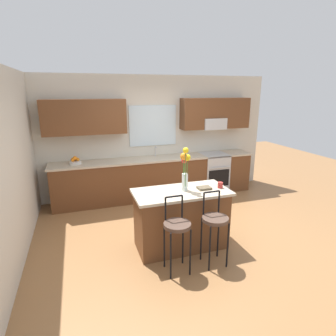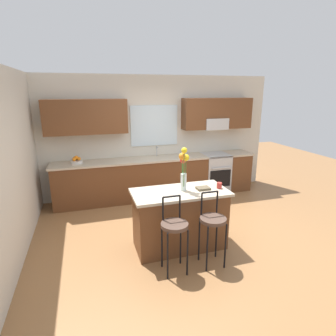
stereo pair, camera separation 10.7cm
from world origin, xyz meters
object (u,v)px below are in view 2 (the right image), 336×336
(bar_stool_near, at_px, (174,228))
(mug_ceramic, at_px, (219,185))
(kitchen_island, at_px, (180,219))
(fruit_bowl_oranges, at_px, (76,161))
(oven_range, at_px, (215,173))
(bar_stool_middle, at_px, (213,223))
(cookbook, at_px, (203,188))
(flower_vase, at_px, (184,167))

(bar_stool_near, height_order, mug_ceramic, bar_stool_near)
(kitchen_island, height_order, mug_ceramic, mug_ceramic)
(fruit_bowl_oranges, bearing_deg, oven_range, -0.53)
(kitchen_island, bearing_deg, oven_range, 52.38)
(fruit_bowl_oranges, bearing_deg, bar_stool_middle, -56.86)
(mug_ceramic, distance_m, fruit_bowl_oranges, 3.06)
(kitchen_island, relative_size, cookbook, 7.20)
(oven_range, bearing_deg, kitchen_island, -127.62)
(oven_range, relative_size, kitchen_island, 0.64)
(oven_range, xyz_separation_m, fruit_bowl_oranges, (-3.13, 0.03, 0.52))
(fruit_bowl_oranges, bearing_deg, flower_vase, -53.95)
(bar_stool_near, height_order, bar_stool_middle, same)
(cookbook, bearing_deg, oven_range, 59.31)
(fruit_bowl_oranges, bearing_deg, bar_stool_near, -65.75)
(kitchen_island, distance_m, bar_stool_middle, 0.65)
(kitchen_island, height_order, cookbook, cookbook)
(flower_vase, xyz_separation_m, cookbook, (0.30, -0.04, -0.36))
(oven_range, relative_size, bar_stool_middle, 0.88)
(kitchen_island, distance_m, cookbook, 0.59)
(kitchen_island, relative_size, mug_ceramic, 15.99)
(bar_stool_middle, bearing_deg, cookbook, 81.05)
(bar_stool_middle, xyz_separation_m, cookbook, (0.08, 0.54, 0.30))
(kitchen_island, relative_size, fruit_bowl_oranges, 6.00)
(oven_range, height_order, mug_ceramic, mug_ceramic)
(oven_range, xyz_separation_m, kitchen_island, (-1.64, -2.12, 0.00))
(oven_range, bearing_deg, cookbook, -120.69)
(bar_stool_near, distance_m, cookbook, 0.88)
(oven_range, distance_m, flower_vase, 2.76)
(bar_stool_middle, height_order, cookbook, bar_stool_middle)
(oven_range, relative_size, cookbook, 4.60)
(oven_range, xyz_separation_m, mug_ceramic, (-1.02, -2.18, 0.51))
(flower_vase, bearing_deg, cookbook, -8.28)
(kitchen_island, bearing_deg, bar_stool_near, -115.98)
(flower_vase, bearing_deg, kitchen_island, -163.84)
(oven_range, xyz_separation_m, flower_vase, (-1.58, -2.11, 0.83))
(bar_stool_middle, bearing_deg, bar_stool_near, 180.00)
(flower_vase, height_order, cookbook, flower_vase)
(mug_ceramic, bearing_deg, oven_range, 64.88)
(oven_range, height_order, bar_stool_near, bar_stool_near)
(flower_vase, distance_m, mug_ceramic, 0.65)
(bar_stool_near, bearing_deg, fruit_bowl_oranges, 114.25)
(kitchen_island, height_order, fruit_bowl_oranges, fruit_bowl_oranges)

